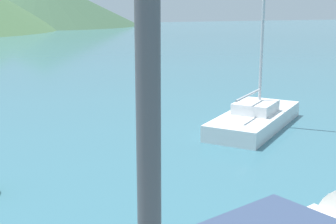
# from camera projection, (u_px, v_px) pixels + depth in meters

# --- Properties ---
(streetlamp) EXTENTS (0.46, 0.46, 5.21)m
(streetlamp) POSITION_uv_depth(u_px,v_px,m) (148.00, 88.00, 2.19)
(streetlamp) COLOR #4C4C51
(streetlamp) RESTS_ON dock
(sailboat_inner) EXTENTS (6.11, 5.61, 8.54)m
(sailboat_inner) POSITION_uv_depth(u_px,v_px,m) (255.00, 117.00, 19.53)
(sailboat_inner) COLOR white
(sailboat_inner) RESTS_ON ground_plane
(hill_central) EXTENTS (45.25, 45.25, 11.03)m
(hill_central) POSITION_uv_depth(u_px,v_px,m) (40.00, 1.00, 107.51)
(hill_central) COLOR #38563D
(hill_central) RESTS_ON ground_plane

